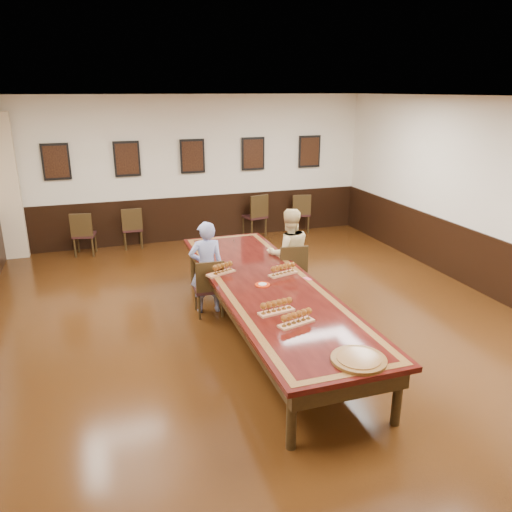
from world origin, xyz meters
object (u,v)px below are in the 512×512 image
object	(u,v)px
chair_man	(208,286)
chair_woman	(290,271)
spare_chair_c	(254,215)
spare_chair_d	(300,212)
conference_table	(267,294)
spare_chair_a	(84,233)
person_man	(207,268)
spare_chair_b	(132,227)
carved_platter	(359,360)
person_woman	(289,253)

from	to	relation	value
chair_man	chair_woman	world-z (taller)	chair_woman
chair_woman	chair_man	bearing A→B (deg)	12.39
chair_woman	spare_chair_c	distance (m)	3.81
chair_man	spare_chair_d	distance (m)	5.06
chair_man	conference_table	xyz separation A→B (m)	(0.63, -0.91, 0.16)
chair_man	spare_chair_a	size ratio (longest dim) A/B	0.98
spare_chair_d	person_man	distance (m)	4.99
chair_man	spare_chair_a	world-z (taller)	spare_chair_a
chair_woman	spare_chair_a	bearing A→B (deg)	-41.69
spare_chair_a	conference_table	size ratio (longest dim) A/B	0.18
chair_man	spare_chair_a	distance (m)	4.07
spare_chair_a	person_man	size ratio (longest dim) A/B	0.64
spare_chair_b	conference_table	size ratio (longest dim) A/B	0.18
carved_platter	spare_chair_d	bearing A→B (deg)	71.26
spare_chair_a	spare_chair_c	bearing A→B (deg)	-165.84
chair_man	person_man	xyz separation A→B (m)	(0.00, 0.10, 0.27)
spare_chair_a	person_man	bearing A→B (deg)	126.82
spare_chair_a	person_woman	size ratio (longest dim) A/B	0.62
spare_chair_b	person_man	bearing A→B (deg)	102.21
spare_chair_b	person_man	xyz separation A→B (m)	(0.80, -3.77, 0.27)
spare_chair_c	carved_platter	xyz separation A→B (m)	(-1.23, -7.04, 0.27)
chair_man	conference_table	size ratio (longest dim) A/B	0.18
spare_chair_b	spare_chair_d	size ratio (longest dim) A/B	0.97
chair_woman	spare_chair_b	distance (m)	4.31
chair_woman	spare_chair_c	size ratio (longest dim) A/B	0.96
spare_chair_d	person_man	xyz separation A→B (m)	(-3.18, -3.84, 0.25)
chair_man	chair_woman	xyz separation A→B (m)	(1.40, 0.16, 0.03)
spare_chair_b	conference_table	bearing A→B (deg)	106.85
spare_chair_b	person_woman	size ratio (longest dim) A/B	0.60
spare_chair_b	conference_table	xyz separation A→B (m)	(1.42, -4.77, 0.16)
chair_man	person_woman	xyz separation A→B (m)	(1.41, 0.26, 0.30)
chair_woman	spare_chair_a	xyz separation A→B (m)	(-3.18, 3.50, -0.02)
spare_chair_b	conference_table	world-z (taller)	spare_chair_b
spare_chair_b	person_man	distance (m)	3.86
spare_chair_b	spare_chair_d	bearing A→B (deg)	-178.71
chair_man	spare_chair_b	xyz separation A→B (m)	(-0.79, 3.86, 0.00)
spare_chair_c	person_man	world-z (taller)	person_man
spare_chair_a	person_woman	xyz separation A→B (m)	(3.20, -3.40, 0.29)
spare_chair_c	carved_platter	size ratio (longest dim) A/B	1.44
chair_man	spare_chair_c	distance (m)	4.41
spare_chair_a	carved_platter	size ratio (longest dim) A/B	1.32
chair_woman	spare_chair_a	world-z (taller)	chair_woman
chair_man	spare_chair_d	bearing A→B (deg)	-126.15
chair_woman	person_man	world-z (taller)	person_man
spare_chair_c	person_woman	distance (m)	3.72
spare_chair_b	spare_chair_c	bearing A→B (deg)	-178.57
spare_chair_a	conference_table	distance (m)	5.16
conference_table	chair_man	bearing A→B (deg)	124.72
chair_woman	carved_platter	distance (m)	3.35
person_man	spare_chair_a	bearing A→B (deg)	-60.48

